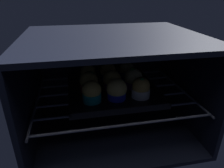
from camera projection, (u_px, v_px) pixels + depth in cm
name	position (u px, v px, depth cm)	size (l,w,h in cm)	color
oven_cavity	(111.00, 82.00, 78.25)	(59.00, 47.00, 37.00)	black
oven_rack	(113.00, 95.00, 75.90)	(54.80, 42.00, 0.80)	#444756
baking_tray	(112.00, 90.00, 77.21)	(32.26, 32.26, 2.20)	black
muffin_row0_col0	(92.00, 92.00, 66.95)	(6.35, 6.35, 7.34)	#0C8C84
muffin_row0_col1	(116.00, 90.00, 68.55)	(6.93, 6.93, 7.29)	#1928B7
muffin_row0_col2	(141.00, 88.00, 69.77)	(6.31, 6.31, 7.30)	silver
muffin_row1_col0	(89.00, 82.00, 73.84)	(6.65, 6.65, 7.40)	red
muffin_row1_col1	(112.00, 81.00, 75.55)	(6.66, 6.66, 7.16)	#7A238C
muffin_row1_col2	(133.00, 79.00, 76.74)	(6.84, 6.84, 7.83)	#7A238C
muffin_row2_col0	(88.00, 74.00, 81.82)	(6.31, 6.31, 7.06)	#0C8C84
muffin_row2_col1	(107.00, 72.00, 82.96)	(6.59, 6.59, 7.31)	#1928B7
muffin_row2_col2	(127.00, 71.00, 84.35)	(6.31, 6.31, 7.09)	#1928B7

